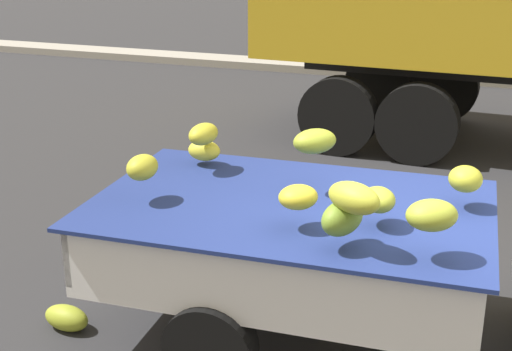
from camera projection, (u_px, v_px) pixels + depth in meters
curb_strip at (496, 79)px, 14.17m from camera, size 80.00×0.80×0.16m
fallen_banana_bunch_near_tailgate at (67, 318)px, 5.54m from camera, size 0.41×0.25×0.20m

